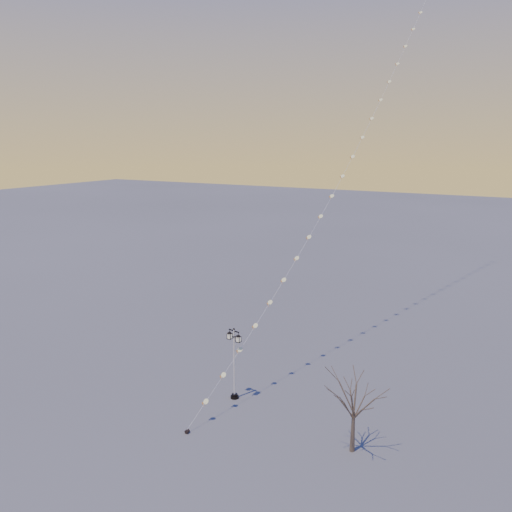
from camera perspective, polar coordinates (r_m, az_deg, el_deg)
The scene contains 4 objects.
ground at distance 34.13m, azimuth -4.78°, elevation -17.41°, with size 300.00×300.00×0.00m, color #5D5D5D.
street_lamp at distance 35.85m, azimuth -2.33°, elevation -10.98°, with size 1.23×0.63×4.92m.
bare_tree at distance 30.53m, azimuth 10.40°, elevation -14.86°, with size 2.65×2.65×4.40m.
kite_train at distance 47.34m, azimuth 11.41°, elevation 15.86°, with size 5.99×44.50×40.17m.
Camera 1 is at (16.77, -24.45, 16.90)m, focal length 37.60 mm.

